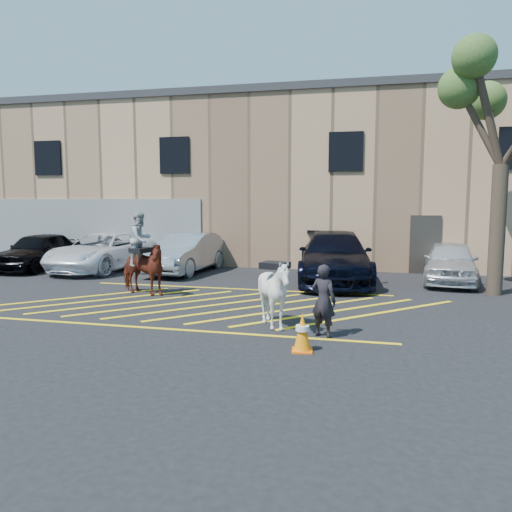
% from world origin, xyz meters
% --- Properties ---
extents(ground, '(90.00, 90.00, 0.00)m').
position_xyz_m(ground, '(0.00, 0.00, 0.00)').
color(ground, black).
rests_on(ground, ground).
extents(car_black_suv, '(1.97, 4.41, 1.47)m').
position_xyz_m(car_black_suv, '(-8.96, 4.65, 0.74)').
color(car_black_suv, black).
rests_on(car_black_suv, ground).
extents(car_white_pickup, '(2.88, 5.47, 1.47)m').
position_xyz_m(car_white_pickup, '(-6.27, 4.99, 0.73)').
color(car_white_pickup, white).
rests_on(car_white_pickup, ground).
extents(car_silver_sedan, '(1.94, 4.66, 1.50)m').
position_xyz_m(car_silver_sedan, '(-2.83, 5.19, 0.75)').
color(car_silver_sedan, '#90969D').
rests_on(car_silver_sedan, ground).
extents(car_blue_suv, '(3.00, 6.04, 1.69)m').
position_xyz_m(car_blue_suv, '(2.85, 4.40, 0.84)').
color(car_blue_suv, black).
rests_on(car_blue_suv, ground).
extents(car_white_suv, '(2.11, 4.28, 1.40)m').
position_xyz_m(car_white_suv, '(6.66, 5.05, 0.70)').
color(car_white_suv, silver).
rests_on(car_white_suv, ground).
extents(handler, '(0.65, 0.55, 1.50)m').
position_xyz_m(handler, '(3.20, -2.59, 0.75)').
color(handler, black).
rests_on(handler, ground).
extents(warehouse, '(32.42, 10.20, 7.30)m').
position_xyz_m(warehouse, '(-0.01, 11.99, 3.65)').
color(warehouse, tan).
rests_on(warehouse, ground).
extents(hatching_zone, '(12.60, 5.12, 0.01)m').
position_xyz_m(hatching_zone, '(-0.00, -0.30, 0.01)').
color(hatching_zone, yellow).
rests_on(hatching_zone, ground).
extents(mounted_bay, '(2.02, 1.38, 2.44)m').
position_xyz_m(mounted_bay, '(-2.47, 0.67, 0.99)').
color(mounted_bay, maroon).
rests_on(mounted_bay, ground).
extents(saddled_white, '(1.57, 1.68, 1.56)m').
position_xyz_m(saddled_white, '(2.09, -2.16, 0.79)').
color(saddled_white, silver).
rests_on(saddled_white, ground).
extents(traffic_cone, '(0.42, 0.42, 0.73)m').
position_xyz_m(traffic_cone, '(2.92, -3.67, 0.37)').
color(traffic_cone, '#FF620A').
rests_on(traffic_cone, ground).
extents(tree, '(3.99, 4.37, 7.31)m').
position_xyz_m(tree, '(7.63, 3.15, 5.69)').
color(tree, '#4B3B2D').
rests_on(tree, ground).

